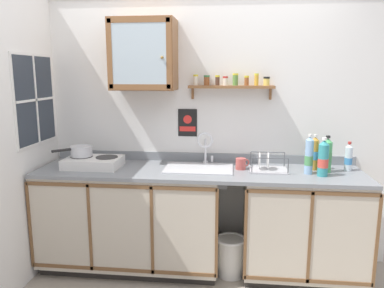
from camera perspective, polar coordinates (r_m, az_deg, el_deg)
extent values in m
cube|color=white|center=(3.45, 1.56, 2.38)|extent=(3.39, 0.05, 2.44)
cube|color=black|center=(3.63, -8.92, -17.03)|extent=(1.52, 0.57, 0.08)
cube|color=beige|center=(3.42, -9.27, -10.66)|extent=(1.55, 0.63, 0.81)
cube|color=brown|center=(3.01, -11.12, -6.38)|extent=(1.55, 0.01, 0.03)
cube|color=brown|center=(3.29, -10.64, -18.41)|extent=(1.55, 0.01, 0.03)
cube|color=brown|center=(3.43, -23.56, -11.34)|extent=(0.02, 0.01, 0.74)
cube|color=brown|center=(3.22, -15.37, -12.32)|extent=(0.02, 0.01, 0.74)
cube|color=brown|center=(3.07, -6.14, -13.12)|extent=(0.02, 0.01, 0.74)
cube|color=brown|center=(3.01, 3.78, -13.60)|extent=(0.02, 0.01, 0.74)
cube|color=black|center=(3.57, 16.07, -17.84)|extent=(0.96, 0.57, 0.08)
cube|color=beige|center=(3.35, 16.55, -11.40)|extent=(0.98, 0.63, 0.81)
cube|color=brown|center=(2.94, 18.02, -7.14)|extent=(0.98, 0.01, 0.03)
cube|color=brown|center=(3.23, 17.23, -19.37)|extent=(0.98, 0.01, 0.03)
cube|color=brown|center=(3.01, 8.17, -13.70)|extent=(0.02, 0.01, 0.74)
cube|color=brown|center=(3.07, 17.61, -13.63)|extent=(0.02, 0.01, 0.74)
cube|color=brown|center=(3.20, 26.47, -13.24)|extent=(0.02, 0.01, 0.74)
cube|color=gray|center=(3.18, 1.01, -4.21)|extent=(2.75, 0.66, 0.03)
cube|color=gray|center=(3.46, 1.49, -2.03)|extent=(2.75, 0.02, 0.08)
cube|color=silver|center=(3.19, 1.09, -3.75)|extent=(0.58, 0.38, 0.01)
cube|color=slate|center=(3.23, 1.09, -5.88)|extent=(0.49, 0.30, 0.01)
cube|color=slate|center=(3.36, 1.34, -4.21)|extent=(0.49, 0.01, 0.12)
cube|color=slate|center=(3.06, 0.82, -5.70)|extent=(0.49, 0.01, 0.12)
cylinder|color=#4C4C51|center=(3.23, 1.09, -5.91)|extent=(0.04, 0.04, 0.01)
cylinder|color=silver|center=(3.39, 2.06, -2.79)|extent=(0.05, 0.05, 0.02)
cylinder|color=silver|center=(3.37, 2.07, -0.91)|extent=(0.02, 0.02, 0.20)
torus|color=silver|center=(3.29, 2.00, 0.61)|extent=(0.14, 0.02, 0.14)
cylinder|color=silver|center=(3.38, 3.08, -2.27)|extent=(0.02, 0.02, 0.05)
cube|color=silver|center=(3.36, -14.84, -2.74)|extent=(0.47, 0.33, 0.08)
cylinder|color=#2D2D2D|center=(3.42, -16.52, -1.83)|extent=(0.19, 0.19, 0.01)
cylinder|color=#2D2D2D|center=(3.34, -12.90, -1.96)|extent=(0.19, 0.19, 0.01)
cylinder|color=black|center=(3.27, -17.64, -3.26)|extent=(0.03, 0.02, 0.03)
cylinder|color=black|center=(3.19, -13.89, -3.43)|extent=(0.03, 0.02, 0.03)
cylinder|color=silver|center=(3.41, -16.56, -1.08)|extent=(0.18, 0.18, 0.09)
torus|color=silver|center=(3.40, -16.60, -0.38)|extent=(0.19, 0.19, 0.01)
cylinder|color=black|center=(3.35, -19.36, -0.92)|extent=(0.13, 0.12, 0.02)
cylinder|color=silver|center=(3.39, 22.80, -2.12)|extent=(0.06, 0.06, 0.20)
cone|color=silver|center=(3.36, 22.95, -0.23)|extent=(0.06, 0.06, 0.03)
cylinder|color=red|center=(3.36, 22.97, 0.17)|extent=(0.03, 0.03, 0.02)
cylinder|color=#3F8CCC|center=(3.39, 22.78, -2.41)|extent=(0.06, 0.06, 0.06)
cylinder|color=#8CB7E0|center=(3.16, 17.45, -1.93)|extent=(0.07, 0.07, 0.28)
cone|color=#8CB7E0|center=(3.13, 17.61, 0.82)|extent=(0.06, 0.06, 0.03)
cylinder|color=white|center=(3.13, 17.63, 1.27)|extent=(0.03, 0.03, 0.02)
cylinder|color=#4C9959|center=(3.17, 17.42, -2.41)|extent=(0.07, 0.07, 0.08)
cylinder|color=gold|center=(3.31, 18.22, -1.63)|extent=(0.07, 0.07, 0.25)
cone|color=gold|center=(3.29, 18.36, 0.78)|extent=(0.06, 0.06, 0.03)
cylinder|color=white|center=(3.28, 18.39, 1.21)|extent=(0.03, 0.03, 0.02)
cylinder|color=#3F8CCC|center=(3.31, 18.22, -1.65)|extent=(0.07, 0.07, 0.07)
cylinder|color=teal|center=(3.13, 19.41, -2.39)|extent=(0.08, 0.08, 0.25)
cone|color=teal|center=(3.10, 19.58, 0.23)|extent=(0.08, 0.08, 0.04)
cylinder|color=white|center=(3.10, 19.61, 0.74)|extent=(0.04, 0.04, 0.02)
cylinder|color=#D84C3F|center=(3.13, 19.39, -2.75)|extent=(0.08, 0.08, 0.07)
cylinder|color=#4CB266|center=(3.27, 19.91, -1.91)|extent=(0.08, 0.08, 0.25)
cone|color=#4CB266|center=(3.24, 20.07, 0.56)|extent=(0.08, 0.08, 0.04)
cylinder|color=#262626|center=(3.24, 20.10, 1.05)|extent=(0.04, 0.04, 0.02)
cylinder|color=#4C9959|center=(3.27, 19.91, -1.86)|extent=(0.08, 0.08, 0.07)
cube|color=#B2B2B7|center=(3.21, 11.61, -3.91)|extent=(0.31, 0.25, 0.01)
cylinder|color=#4C4F54|center=(3.07, 9.16, -3.21)|extent=(0.01, 0.01, 0.12)
cylinder|color=#4C4F54|center=(3.10, 14.50, -3.29)|extent=(0.01, 0.01, 0.12)
cylinder|color=#4C4F54|center=(3.29, 8.98, -2.23)|extent=(0.01, 0.01, 0.12)
cylinder|color=#4C4F54|center=(3.32, 13.95, -2.32)|extent=(0.01, 0.01, 0.12)
cylinder|color=#4C4F54|center=(3.06, 11.89, -2.15)|extent=(0.29, 0.01, 0.01)
cylinder|color=#4C4F54|center=(3.29, 11.51, -1.24)|extent=(0.29, 0.01, 0.01)
cylinder|color=white|center=(3.18, 10.26, -2.48)|extent=(0.01, 0.13, 0.13)
cylinder|color=white|center=(3.19, 11.52, -2.50)|extent=(0.01, 0.13, 0.13)
cylinder|color=#B24C47|center=(3.21, 7.46, -3.01)|extent=(0.09, 0.09, 0.10)
torus|color=#B24C47|center=(3.23, 8.23, -2.85)|extent=(0.06, 0.04, 0.07)
cube|color=brown|center=(3.31, -7.38, 13.37)|extent=(0.55, 0.32, 0.60)
cube|color=silver|center=(3.15, -8.11, 13.49)|extent=(0.45, 0.01, 0.49)
cube|color=brown|center=(3.22, -12.50, 13.29)|extent=(0.04, 0.01, 0.56)
cube|color=brown|center=(3.10, -3.54, 13.62)|extent=(0.04, 0.01, 0.56)
cube|color=brown|center=(3.17, -8.25, 18.34)|extent=(0.52, 0.01, 0.05)
cube|color=brown|center=(3.15, -7.98, 8.60)|extent=(0.52, 0.01, 0.05)
sphere|color=olive|center=(3.09, -4.61, 13.06)|extent=(0.02, 0.02, 0.02)
cube|color=brown|center=(3.31, 6.01, 8.69)|extent=(0.75, 0.14, 0.02)
cube|color=brown|center=(3.38, 0.11, 7.74)|extent=(0.02, 0.03, 0.10)
cube|color=brown|center=(3.38, 11.89, 7.51)|extent=(0.02, 0.03, 0.10)
cylinder|color=silver|center=(3.33, 0.56, 9.63)|extent=(0.04, 0.04, 0.08)
cylinder|color=yellow|center=(3.33, 0.57, 10.44)|extent=(0.04, 0.04, 0.02)
cylinder|color=brown|center=(3.31, 2.27, 9.57)|extent=(0.05, 0.05, 0.07)
cylinder|color=#33723F|center=(3.31, 2.27, 10.33)|extent=(0.05, 0.05, 0.02)
cylinder|color=#4C3326|center=(3.30, 3.91, 9.55)|extent=(0.04, 0.04, 0.07)
cylinder|color=yellow|center=(3.30, 3.92, 10.32)|extent=(0.04, 0.04, 0.02)
cylinder|color=silver|center=(3.31, 5.12, 9.46)|extent=(0.04, 0.04, 0.06)
cylinder|color=red|center=(3.31, 5.13, 10.14)|extent=(0.05, 0.05, 0.02)
cylinder|color=#598C3F|center=(3.31, 6.65, 9.65)|extent=(0.05, 0.05, 0.09)
cylinder|color=yellow|center=(3.31, 6.67, 10.55)|extent=(0.05, 0.05, 0.02)
cylinder|color=brown|center=(3.30, 8.34, 9.43)|extent=(0.04, 0.04, 0.07)
cylinder|color=yellow|center=(3.30, 8.36, 10.16)|extent=(0.04, 0.04, 0.02)
cylinder|color=gold|center=(3.30, 9.82, 9.55)|extent=(0.04, 0.04, 0.09)
cylinder|color=yellow|center=(3.30, 9.85, 10.45)|extent=(0.04, 0.04, 0.02)
cylinder|color=#E0C659|center=(3.31, 11.33, 9.26)|extent=(0.05, 0.05, 0.06)
cylinder|color=black|center=(3.31, 11.35, 9.92)|extent=(0.05, 0.05, 0.02)
cube|color=black|center=(3.42, -0.68, 3.27)|extent=(0.17, 0.01, 0.25)
cube|color=red|center=(3.43, -0.69, 2.33)|extent=(0.15, 0.00, 0.05)
cylinder|color=red|center=(3.42, -0.69, 3.79)|extent=(0.08, 0.00, 0.08)
cube|color=#262D38|center=(3.44, -22.82, 6.25)|extent=(0.01, 0.59, 0.72)
cube|color=white|center=(3.44, -22.97, 6.24)|extent=(0.02, 0.64, 0.77)
cube|color=white|center=(3.43, -22.73, 6.25)|extent=(0.01, 0.02, 0.72)
cube|color=white|center=(3.43, -22.73, 6.25)|extent=(0.01, 0.59, 0.02)
cylinder|color=silver|center=(3.38, 5.91, -16.79)|extent=(0.23, 0.23, 0.33)
torus|color=white|center=(3.31, 5.96, -14.27)|extent=(0.26, 0.26, 0.02)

